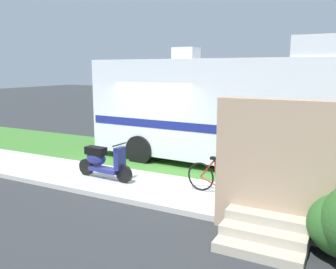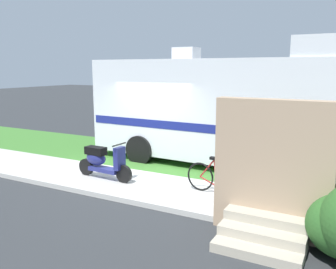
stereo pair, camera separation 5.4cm
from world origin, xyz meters
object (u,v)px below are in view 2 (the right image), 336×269
Objects in this scene: bottle_spare at (254,208)px; bicycle at (222,179)px; bottle_green at (269,192)px; scooter at (102,161)px; motorhome_rv at (225,108)px.

bicycle is at bearing 142.33° from bottle_spare.
bottle_spare is at bearing -91.75° from bottle_green.
bottle_green is 1.09m from bottle_spare.
scooter is 7.20× the size of bottle_green.
scooter reaches higher than bottle_spare.
scooter is 5.69× the size of bottle_spare.
motorhome_rv is 4.54× the size of bicycle.
bottle_spare is (-0.03, -1.09, 0.03)m from bottle_green.
bicycle is 1.19m from bottle_spare.
scooter reaches higher than bottle_green.
bicycle is 5.87× the size of bottle_spare.
motorhome_rv is at bearing 117.98° from bottle_spare.
bottle_spare is at bearing -37.67° from bicycle.
bottle_green is (1.88, -2.39, -1.52)m from motorhome_rv.
scooter is at bearing -175.40° from bicycle.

